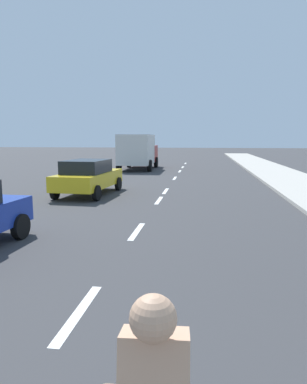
% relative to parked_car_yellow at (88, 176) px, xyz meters
% --- Properties ---
extents(ground_plane, '(160.00, 160.00, 0.00)m').
position_rel_parked_car_yellow_xyz_m(ground_plane, '(3.32, 0.51, -0.84)').
color(ground_plane, '#38383A').
extents(lane_stripe_2, '(0.16, 1.80, 0.01)m').
position_rel_parked_car_yellow_xyz_m(lane_stripe_2, '(3.32, -10.47, -0.84)').
color(lane_stripe_2, white).
rests_on(lane_stripe_2, ground).
extents(lane_stripe_3, '(0.16, 1.80, 0.01)m').
position_rel_parked_car_yellow_xyz_m(lane_stripe_3, '(3.32, -5.91, -0.84)').
color(lane_stripe_3, white).
rests_on(lane_stripe_3, ground).
extents(lane_stripe_4, '(0.16, 1.80, 0.01)m').
position_rel_parked_car_yellow_xyz_m(lane_stripe_4, '(3.32, -1.05, -0.84)').
color(lane_stripe_4, white).
rests_on(lane_stripe_4, ground).
extents(lane_stripe_5, '(0.16, 1.80, 0.01)m').
position_rel_parked_car_yellow_xyz_m(lane_stripe_5, '(3.32, 1.54, -0.84)').
color(lane_stripe_5, white).
rests_on(lane_stripe_5, ground).
extents(lane_stripe_6, '(0.16, 1.80, 0.01)m').
position_rel_parked_car_yellow_xyz_m(lane_stripe_6, '(3.32, 7.10, -0.84)').
color(lane_stripe_6, white).
rests_on(lane_stripe_6, ground).
extents(lane_stripe_7, '(0.16, 1.80, 0.01)m').
position_rel_parked_car_yellow_xyz_m(lane_stripe_7, '(3.32, 11.93, -0.84)').
color(lane_stripe_7, white).
rests_on(lane_stripe_7, ground).
extents(lane_stripe_8, '(0.16, 1.80, 0.01)m').
position_rel_parked_car_yellow_xyz_m(lane_stripe_8, '(3.32, 15.85, -0.84)').
color(lane_stripe_8, white).
rests_on(lane_stripe_8, ground).
extents(lane_stripe_9, '(0.16, 1.80, 0.01)m').
position_rel_parked_car_yellow_xyz_m(lane_stripe_9, '(3.32, 20.66, -0.84)').
color(lane_stripe_9, white).
rests_on(lane_stripe_9, ground).
extents(parked_car_yellow, '(2.22, 4.46, 1.57)m').
position_rel_parked_car_yellow_xyz_m(parked_car_yellow, '(0.00, 0.00, 0.00)').
color(parked_car_yellow, gold).
rests_on(parked_car_yellow, ground).
extents(delivery_truck, '(2.72, 6.26, 2.80)m').
position_rel_parked_car_yellow_xyz_m(delivery_truck, '(-0.16, 13.12, 0.66)').
color(delivery_truck, maroon).
rests_on(delivery_truck, ground).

